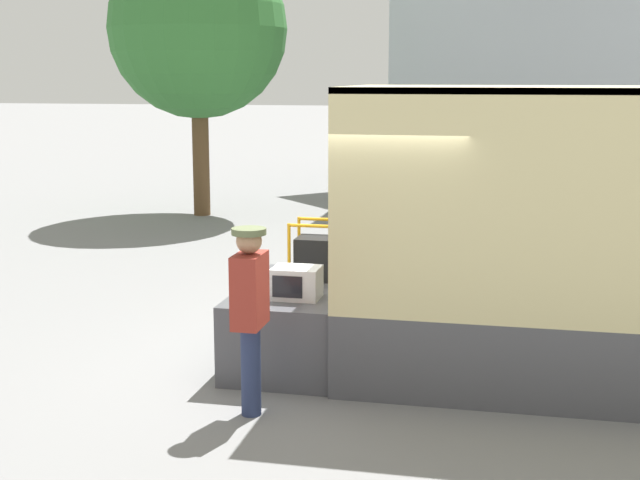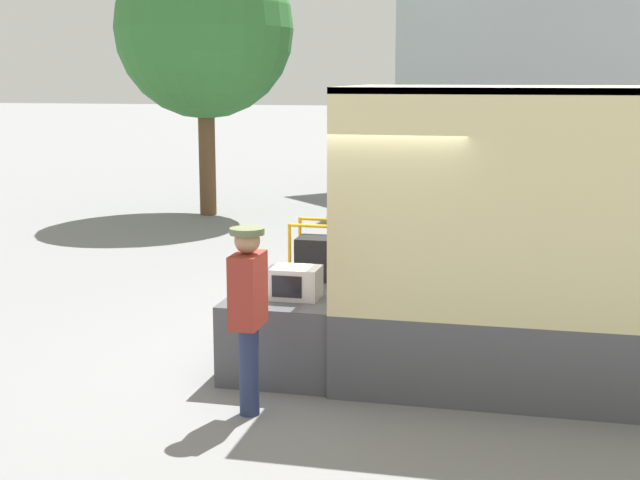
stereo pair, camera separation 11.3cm
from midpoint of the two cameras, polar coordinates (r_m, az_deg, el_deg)
The scene contains 7 objects.
ground_plane at distance 9.56m, azimuth 2.21°, elevation -7.91°, with size 160.00×160.00×0.00m, color gray.
tailgate_deck at distance 9.56m, azimuth -1.15°, elevation -5.36°, with size 1.14×2.07×0.81m, color #4C4C51.
microwave at distance 8.93m, azimuth -1.17°, elevation -2.75°, with size 0.47×0.39×0.32m.
portable_generator at distance 9.75m, azimuth 0.33°, elevation -1.11°, with size 0.57×0.49×0.65m.
worker_person at distance 7.91m, azimuth -4.22°, elevation -3.95°, with size 0.31×0.44×1.71m.
house_backdrop at distance 24.82m, azimuth 15.06°, elevation 13.45°, with size 7.73×8.27×8.72m.
street_tree at distance 19.53m, azimuth -7.25°, elevation 13.23°, with size 3.79×3.79×5.89m.
Camera 2 is at (1.75, -8.90, 3.02)m, focal length 50.00 mm.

